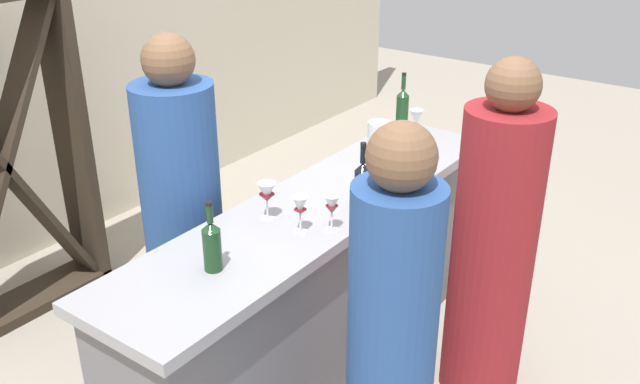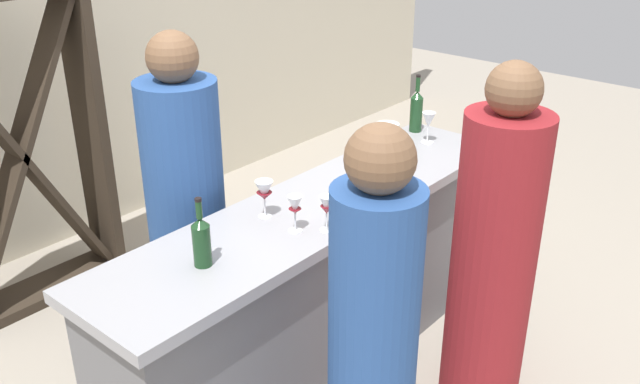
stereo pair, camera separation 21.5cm
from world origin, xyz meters
TOP-DOWN VIEW (x-y plane):
  - ground_plane at (0.00, 0.00)m, footprint 12.00×12.00m
  - back_wall at (0.00, 2.20)m, footprint 8.00×0.10m
  - bar_counter at (0.00, 0.00)m, footprint 2.34×0.55m
  - wine_rack at (-0.55, 1.65)m, footprint 0.95×0.28m
  - wine_bottle_leftmost_olive_green at (-0.69, -0.02)m, footprint 0.07×0.07m
  - wine_bottle_second_left_near_black at (0.04, -0.20)m, footprint 0.07×0.07m
  - wine_bottle_center_olive_green at (1.05, 0.19)m, footprint 0.07×0.07m
  - wine_glass_near_left at (-0.18, -0.19)m, footprint 0.06×0.06m
  - wine_glass_near_center at (-0.27, -0.10)m, footprint 0.06×0.06m
  - wine_glass_near_right at (0.93, 0.04)m, footprint 0.07×0.07m
  - wine_glass_far_left at (-0.26, 0.09)m, footprint 0.08×0.08m
  - water_pitcher at (0.54, 0.03)m, footprint 0.12×0.12m
  - person_left_guest at (0.35, -0.68)m, footprint 0.47×0.47m
  - person_center_guest at (-0.52, -0.68)m, footprint 0.36×0.36m
  - person_server_behind at (-0.31, 0.55)m, footprint 0.45×0.45m

SIDE VIEW (x-z plane):
  - ground_plane at x=0.00m, z-range 0.00..0.00m
  - bar_counter at x=0.00m, z-range 0.00..0.92m
  - person_left_guest at x=0.35m, z-range -0.06..1.54m
  - person_center_guest at x=-0.52m, z-range -0.04..1.53m
  - person_server_behind at x=-0.31m, z-range -0.06..1.59m
  - wine_rack at x=-0.55m, z-range 0.00..1.74m
  - wine_bottle_leftmost_olive_green at x=-0.69m, z-range 0.88..1.16m
  - water_pitcher at x=0.54m, z-range 0.91..1.13m
  - wine_glass_near_left at x=-0.18m, z-range 0.94..1.10m
  - wine_glass_near_center at x=-0.27m, z-range 0.94..1.10m
  - wine_glass_far_left at x=-0.26m, z-range 0.95..1.11m
  - wine_bottle_second_left_near_black at x=0.04m, z-range 0.88..1.19m
  - wine_glass_near_right at x=0.93m, z-range 0.95..1.12m
  - wine_bottle_center_olive_green at x=1.05m, z-range 0.88..1.20m
  - back_wall at x=0.00m, z-range 0.00..2.80m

